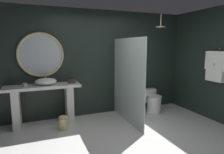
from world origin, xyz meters
TOP-DOWN VIEW (x-y plane):
  - ground_plane at (0.00, 0.00)m, footprint 5.76×5.76m
  - back_wall_panel at (0.00, 1.90)m, footprint 4.80×0.10m
  - side_wall_right at (2.35, 0.76)m, footprint 0.10×2.47m
  - vanity_counter at (-1.40, 1.59)m, footprint 1.58×0.48m
  - vessel_sink at (-1.33, 1.60)m, footprint 0.46×0.38m
  - tumbler_cup at (-1.75, 1.53)m, footprint 0.08×0.08m
  - tissue_box at (-0.78, 1.59)m, footprint 0.17×0.11m
  - round_wall_mirror at (-1.40, 1.81)m, footprint 1.00×0.05m
  - shower_glass_panel at (0.40, 1.09)m, footprint 0.02×1.52m
  - rain_shower_head at (1.39, 1.32)m, footprint 0.23×0.23m
  - hanging_bathrobe at (2.21, 0.36)m, footprint 0.20×0.58m
  - toilet at (1.30, 1.43)m, footprint 0.39×0.57m
  - waste_bin at (-1.05, 1.16)m, footprint 0.19×0.19m

SIDE VIEW (x-z plane):
  - ground_plane at x=0.00m, z-range 0.00..0.00m
  - waste_bin at x=-1.05m, z-range 0.00..0.30m
  - toilet at x=1.30m, z-range -0.01..0.56m
  - vanity_counter at x=-1.40m, z-range 0.11..1.00m
  - tumbler_cup at x=-1.75m, z-range 0.89..0.97m
  - tissue_box at x=-0.78m, z-range 0.89..0.97m
  - shower_glass_panel at x=0.40m, z-range 0.00..1.90m
  - vessel_sink at x=-1.33m, z-range 0.86..1.08m
  - back_wall_panel at x=0.00m, z-range 0.00..2.60m
  - side_wall_right at x=2.35m, z-range 0.00..2.60m
  - hanging_bathrobe at x=2.21m, z-range 0.94..1.68m
  - round_wall_mirror at x=-1.40m, z-range 1.03..2.03m
  - rain_shower_head at x=1.39m, z-range 2.05..2.37m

